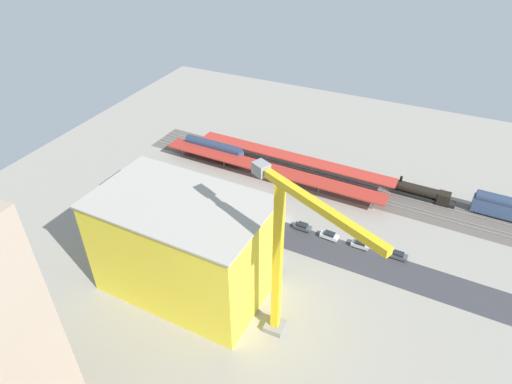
# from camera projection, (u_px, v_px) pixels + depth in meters

# --- Properties ---
(ground_plane) EXTENTS (167.69, 167.69, 0.00)m
(ground_plane) POSITION_uv_depth(u_px,v_px,m) (283.00, 219.00, 110.89)
(ground_plane) COLOR gray
(ground_plane) RESTS_ON ground
(rail_bed) EXTENTS (105.23, 17.04, 0.01)m
(rail_bed) POSITION_uv_depth(u_px,v_px,m) (312.00, 177.00, 126.70)
(rail_bed) COLOR #5B544C
(rail_bed) RESTS_ON ground
(street_asphalt) EXTENTS (105.07, 12.93, 0.01)m
(street_asphalt) POSITION_uv_depth(u_px,v_px,m) (275.00, 232.00, 106.95)
(street_asphalt) COLOR #38383D
(street_asphalt) RESTS_ON ground
(track_rails) EXTENTS (104.74, 10.61, 0.12)m
(track_rails) POSITION_uv_depth(u_px,v_px,m) (312.00, 176.00, 126.59)
(track_rails) COLOR #9E9EA8
(track_rails) RESTS_ON ground
(platform_canopy_near) EXTENTS (66.04, 7.79, 3.92)m
(platform_canopy_near) POSITION_uv_depth(u_px,v_px,m) (269.00, 169.00, 123.29)
(platform_canopy_near) COLOR #A82D23
(platform_canopy_near) RESTS_ON ground
(platform_canopy_far) EXTENTS (59.61, 7.02, 4.32)m
(platform_canopy_far) POSITION_uv_depth(u_px,v_px,m) (293.00, 157.00, 127.46)
(platform_canopy_far) COLOR #B73328
(platform_canopy_far) RESTS_ON ground
(locomotive) EXTENTS (16.15, 3.30, 5.06)m
(locomotive) POSITION_uv_depth(u_px,v_px,m) (424.00, 193.00, 117.05)
(locomotive) COLOR black
(locomotive) RESTS_ON ground
(passenger_coach) EXTENTS (17.44, 3.81, 6.17)m
(passenger_coach) POSITION_uv_depth(u_px,v_px,m) (511.00, 208.00, 109.19)
(passenger_coach) COLOR black
(passenger_coach) RESTS_ON ground
(freight_coach_far) EXTENTS (19.38, 3.64, 5.74)m
(freight_coach_far) POSITION_uv_depth(u_px,v_px,m) (214.00, 149.00, 133.61)
(freight_coach_far) COLOR black
(freight_coach_far) RESTS_ON ground
(parked_car_0) EXTENTS (4.09, 1.86, 1.62)m
(parked_car_0) POSITION_uv_depth(u_px,v_px,m) (398.00, 256.00, 99.13)
(parked_car_0) COLOR black
(parked_car_0) RESTS_ON ground
(parked_car_1) EXTENTS (4.13, 1.91, 1.81)m
(parked_car_1) POSITION_uv_depth(u_px,v_px,m) (360.00, 245.00, 102.03)
(parked_car_1) COLOR black
(parked_car_1) RESTS_ON ground
(parked_car_2) EXTENTS (4.43, 2.14, 1.69)m
(parked_car_2) POSITION_uv_depth(u_px,v_px,m) (329.00, 236.00, 104.57)
(parked_car_2) COLOR black
(parked_car_2) RESTS_ON ground
(parked_car_3) EXTENTS (4.35, 2.07, 1.59)m
(parked_car_3) POSITION_uv_depth(u_px,v_px,m) (302.00, 227.00, 107.36)
(parked_car_3) COLOR black
(parked_car_3) RESTS_ON ground
(parked_car_4) EXTENTS (4.35, 2.23, 1.65)m
(parked_car_4) POSITION_uv_depth(u_px,v_px,m) (271.00, 218.00, 110.03)
(parked_car_4) COLOR black
(parked_car_4) RESTS_ON ground
(parked_car_5) EXTENTS (4.20, 2.02, 1.80)m
(parked_car_5) POSITION_uv_depth(u_px,v_px,m) (246.00, 212.00, 112.07)
(parked_car_5) COLOR black
(parked_car_5) RESTS_ON ground
(parked_car_6) EXTENTS (4.72, 1.94, 1.73)m
(parked_car_6) POSITION_uv_depth(u_px,v_px,m) (220.00, 202.00, 115.35)
(parked_car_6) COLOR black
(parked_car_6) RESTS_ON ground
(parked_car_7) EXTENTS (4.81, 2.03, 1.74)m
(parked_car_7) POSITION_uv_depth(u_px,v_px,m) (193.00, 195.00, 117.95)
(parked_car_7) COLOR black
(parked_car_7) RESTS_ON ground
(construction_building) EXTENTS (33.19, 20.69, 21.24)m
(construction_building) POSITION_uv_depth(u_px,v_px,m) (184.00, 247.00, 86.99)
(construction_building) COLOR yellow
(construction_building) RESTS_ON ground
(construction_roof_slab) EXTENTS (33.81, 21.32, 0.40)m
(construction_roof_slab) POSITION_uv_depth(u_px,v_px,m) (178.00, 203.00, 80.73)
(construction_roof_slab) COLOR #ADA89E
(construction_roof_slab) RESTS_ON construction_building
(tower_crane) EXTENTS (23.32, 12.49, 34.68)m
(tower_crane) POSITION_uv_depth(u_px,v_px,m) (285.00, 255.00, 71.06)
(tower_crane) COLOR gray
(tower_crane) RESTS_ON ground
(box_truck_0) EXTENTS (8.37, 2.84, 3.24)m
(box_truck_0) POSITION_uv_depth(u_px,v_px,m) (228.00, 233.00, 104.20)
(box_truck_0) COLOR black
(box_truck_0) RESTS_ON ground
(box_truck_1) EXTENTS (8.82, 2.89, 3.62)m
(box_truck_1) POSITION_uv_depth(u_px,v_px,m) (260.00, 250.00, 99.19)
(box_truck_1) COLOR black
(box_truck_1) RESTS_ON ground
(street_tree_0) EXTENTS (4.33, 4.33, 6.81)m
(street_tree_0) POSITION_uv_depth(u_px,v_px,m) (195.00, 206.00, 107.70)
(street_tree_0) COLOR brown
(street_tree_0) RESTS_ON ground
(street_tree_1) EXTENTS (5.59, 5.59, 7.35)m
(street_tree_1) POSITION_uv_depth(u_px,v_px,m) (198.00, 209.00, 107.01)
(street_tree_1) COLOR brown
(street_tree_1) RESTS_ON ground
(street_tree_2) EXTENTS (4.09, 4.09, 7.13)m
(street_tree_2) POSITION_uv_depth(u_px,v_px,m) (206.00, 207.00, 106.77)
(street_tree_2) COLOR brown
(street_tree_2) RESTS_ON ground
(street_tree_3) EXTENTS (5.59, 5.59, 8.37)m
(street_tree_3) POSITION_uv_depth(u_px,v_px,m) (198.00, 204.00, 106.73)
(street_tree_3) COLOR brown
(street_tree_3) RESTS_ON ground
(traffic_light) EXTENTS (0.50, 0.36, 7.09)m
(traffic_light) POSITION_uv_depth(u_px,v_px,m) (230.00, 217.00, 104.03)
(traffic_light) COLOR #333333
(traffic_light) RESTS_ON ground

